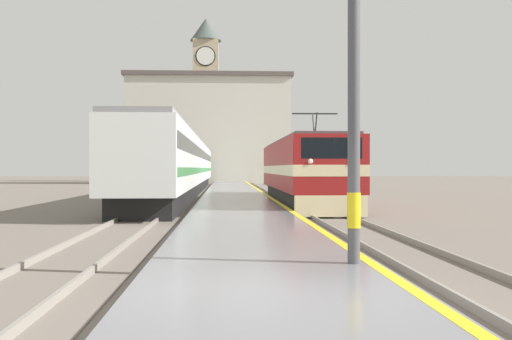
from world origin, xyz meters
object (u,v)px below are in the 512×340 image
Objects in this scene: locomotive_train at (303,171)px; passenger_train at (183,165)px; clock_tower at (206,95)px; catenary_mast at (359,40)px.

locomotive_train reaches higher than passenger_train.
passenger_train is at bearing -90.63° from clock_tower.
passenger_train is 2.15× the size of clock_tower.
passenger_train is at bearing 116.09° from locomotive_train.
catenary_mast reaches higher than locomotive_train.
catenary_mast is at bearing -86.20° from clock_tower.
clock_tower reaches higher than catenary_mast.
passenger_train is 35.56m from catenary_mast.
clock_tower is at bearing 93.80° from catenary_mast.
catenary_mast is at bearing -94.78° from locomotive_train.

